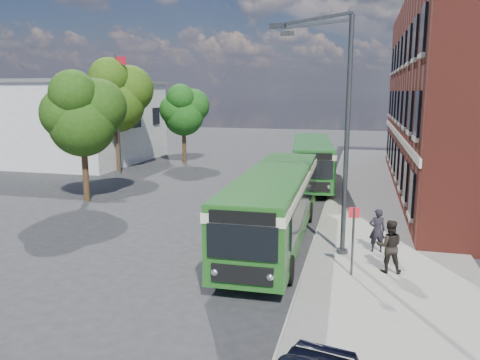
# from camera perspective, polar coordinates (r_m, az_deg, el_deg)

# --- Properties ---
(ground) EXTENTS (120.00, 120.00, 0.00)m
(ground) POSITION_cam_1_polar(r_m,az_deg,el_deg) (21.50, -1.52, -6.35)
(ground) COLOR #27272A
(ground) RESTS_ON ground
(pavement) EXTENTS (6.00, 48.00, 0.15)m
(pavement) POSITION_cam_1_polar(r_m,az_deg,el_deg) (28.46, 16.80, -2.39)
(pavement) COLOR gray
(pavement) RESTS_ON ground
(kerb_line) EXTENTS (0.12, 48.00, 0.01)m
(kerb_line) POSITION_cam_1_polar(r_m,az_deg,el_deg) (28.50, 10.65, -2.24)
(kerb_line) COLOR beige
(kerb_line) RESTS_ON ground
(white_building) EXTENTS (9.40, 13.40, 7.30)m
(white_building) POSITION_cam_1_polar(r_m,az_deg,el_deg) (44.65, -17.69, 6.82)
(white_building) COLOR silver
(white_building) RESTS_ON ground
(flagpole) EXTENTS (0.95, 0.10, 9.00)m
(flagpole) POSITION_cam_1_polar(r_m,az_deg,el_deg) (37.46, -14.62, 8.29)
(flagpole) COLOR #37393C
(flagpole) RESTS_ON ground
(street_lamp) EXTENTS (2.96, 2.38, 9.00)m
(street_lamp) POSITION_cam_1_polar(r_m,az_deg,el_deg) (17.83, 11.76, 5.61)
(street_lamp) COLOR #37393C
(street_lamp) RESTS_ON ground
(bus_stop_sign) EXTENTS (0.35, 0.08, 2.52)m
(bus_stop_sign) POSITION_cam_1_polar(r_m,az_deg,el_deg) (16.27, 13.61, -6.75)
(bus_stop_sign) COLOR #37393C
(bus_stop_sign) RESTS_ON ground
(bus_front) EXTENTS (2.88, 12.62, 3.02)m
(bus_front) POSITION_cam_1_polar(r_m,az_deg,el_deg) (19.75, 4.29, -2.40)
(bus_front) COLOR #225C1D
(bus_front) RESTS_ON ground
(bus_rear) EXTENTS (4.00, 11.78, 3.02)m
(bus_rear) POSITION_cam_1_polar(r_m,az_deg,el_deg) (32.64, 8.72, 2.72)
(bus_rear) COLOR #1E5C21
(bus_rear) RESTS_ON ground
(pedestrian_a) EXTENTS (0.70, 0.53, 1.73)m
(pedestrian_a) POSITION_cam_1_polar(r_m,az_deg,el_deg) (19.01, 16.37, -5.89)
(pedestrian_a) COLOR black
(pedestrian_a) RESTS_ON pavement
(pedestrian_b) EXTENTS (0.94, 0.75, 1.86)m
(pedestrian_b) POSITION_cam_1_polar(r_m,az_deg,el_deg) (17.03, 17.73, -7.69)
(pedestrian_b) COLOR black
(pedestrian_b) RESTS_ON pavement
(tree_left) EXTENTS (4.45, 4.23, 7.51)m
(tree_left) POSITION_cam_1_polar(r_m,az_deg,el_deg) (28.18, -18.68, 7.69)
(tree_left) COLOR #382614
(tree_left) RESTS_ON ground
(tree_mid) EXTENTS (5.27, 5.01, 8.90)m
(tree_mid) POSITION_cam_1_polar(r_m,az_deg,el_deg) (38.63, -14.87, 9.98)
(tree_mid) COLOR #382614
(tree_mid) RESTS_ON ground
(tree_right) EXTENTS (4.14, 3.93, 6.99)m
(tree_right) POSITION_cam_1_polar(r_m,az_deg,el_deg) (41.95, -6.86, 8.50)
(tree_right) COLOR #382614
(tree_right) RESTS_ON ground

